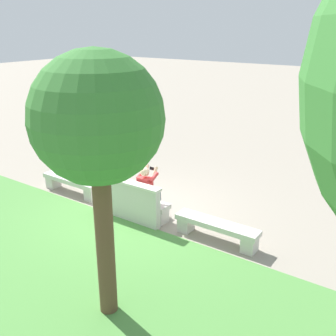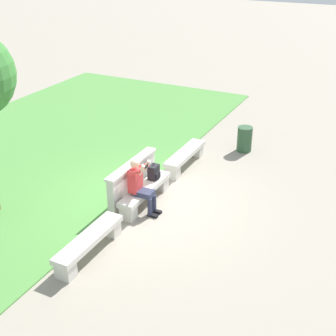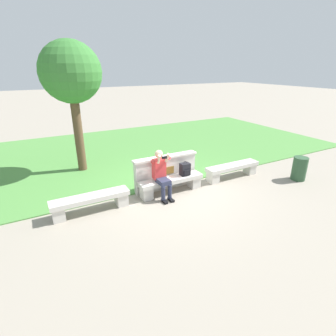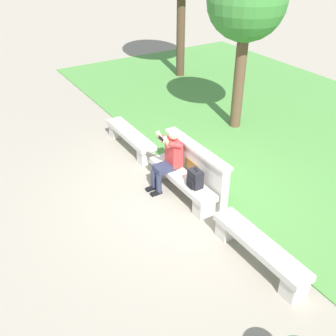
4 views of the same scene
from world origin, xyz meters
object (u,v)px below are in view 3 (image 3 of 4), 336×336
at_px(bench_main, 91,201).
at_px(tree_left_background, 71,74).
at_px(person_photographer, 161,172).
at_px(trash_bin, 299,169).
at_px(backpack, 185,169).
at_px(bench_mid, 232,169).
at_px(bench_near, 171,183).

bearing_deg(bench_main, tree_left_background, 82.57).
bearing_deg(person_photographer, trash_bin, -13.49).
bearing_deg(backpack, bench_mid, -0.01).
bearing_deg(backpack, person_photographer, -174.57).
bearing_deg(bench_mid, backpack, 179.99).
distance_m(bench_main, trash_bin, 6.41).
bearing_deg(backpack, bench_near, -179.98).
bearing_deg(person_photographer, bench_near, 12.19).
height_order(bench_mid, tree_left_background, tree_left_background).
distance_m(bench_mid, tree_left_background, 5.88).
xyz_separation_m(bench_main, trash_bin, (6.31, -1.13, 0.08)).
bearing_deg(trash_bin, bench_mid, 147.27).
xyz_separation_m(backpack, tree_left_background, (-2.34, 3.00, 2.55)).
bearing_deg(trash_bin, person_photographer, 166.51).
xyz_separation_m(bench_near, person_photographer, (-0.36, -0.08, 0.44)).
bearing_deg(bench_near, trash_bin, -15.67).
distance_m(bench_near, person_photographer, 0.57).
relative_size(bench_near, person_photographer, 1.45).
relative_size(bench_near, bench_mid, 1.00).
relative_size(bench_main, bench_near, 1.00).
bearing_deg(tree_left_background, bench_main, -97.43).
relative_size(bench_near, trash_bin, 2.56).
height_order(bench_near, person_photographer, person_photographer).
xyz_separation_m(bench_main, bench_near, (2.27, 0.00, 0.00)).
bearing_deg(bench_near, person_photographer, -167.81).
height_order(bench_mid, backpack, backpack).
xyz_separation_m(bench_main, backpack, (2.73, 0.00, 0.33)).
height_order(backpack, trash_bin, backpack).
bearing_deg(bench_mid, trash_bin, -32.73).
bearing_deg(bench_main, trash_bin, -10.17).
height_order(bench_main, person_photographer, person_photographer).
bearing_deg(bench_mid, bench_near, 180.00).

